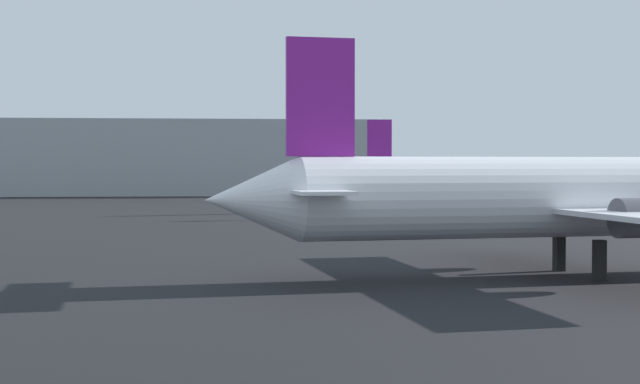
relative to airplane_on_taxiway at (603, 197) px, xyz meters
The scene contains 3 objects.
airplane_on_taxiway is the anchor object (origin of this frame).
airplane_far_right 53.61m from the airplane_on_taxiway, 79.54° to the left, with size 31.61×23.94×9.59m.
terminal_building 111.51m from the airplane_on_taxiway, 106.48° to the left, with size 73.83×18.30×11.79m, color #999EA3.
Camera 1 is at (-2.92, -8.75, 5.07)m, focal length 50.20 mm.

